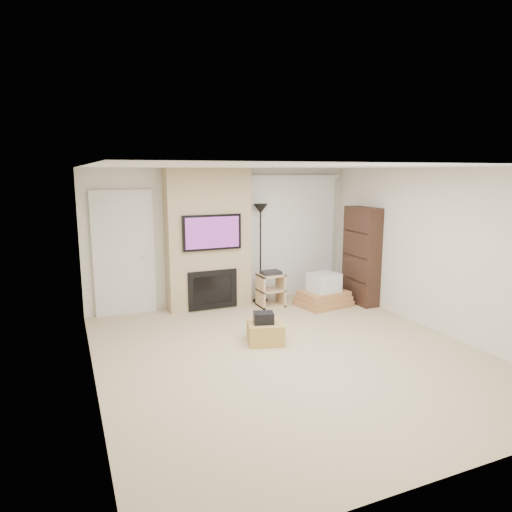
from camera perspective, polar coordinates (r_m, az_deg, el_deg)
name	(u,v)px	position (r m, az deg, el deg)	size (l,w,h in m)	color
floor	(291,354)	(6.34, 4.35, -12.13)	(5.00, 5.50, 0.00)	#C4B189
ceiling	(293,167)	(5.85, 4.70, 11.08)	(5.00, 5.50, 0.00)	white
wall_back	(223,237)	(8.47, -4.12, 2.44)	(5.00, 2.50, 0.00)	silver
wall_front	(459,331)	(3.84, 24.07, -8.52)	(5.00, 2.50, 0.00)	silver
wall_left	(89,282)	(5.32, -20.14, -3.06)	(5.50, 2.50, 0.00)	silver
wall_right	(438,251)	(7.45, 21.83, 0.58)	(5.50, 2.50, 0.00)	silver
hvac_vent	(292,167)	(6.75, 4.54, 10.98)	(0.35, 0.18, 0.01)	silver
ottoman	(265,332)	(6.69, 1.17, -9.48)	(0.50, 0.50, 0.30)	#B69347
black_bag	(264,318)	(6.58, 0.96, -7.73)	(0.28, 0.22, 0.16)	black
fireplace_wall	(209,240)	(8.17, -5.96, 2.00)	(1.50, 0.47, 2.50)	tan
entry_door	(124,254)	(8.07, -16.18, 0.23)	(1.02, 0.11, 2.14)	silver
vertical_blinds	(292,232)	(8.97, 4.49, 3.04)	(1.98, 0.10, 2.37)	silver
floor_lamp	(260,225)	(8.44, 0.57, 3.87)	(0.27, 0.27, 1.85)	black
av_stand	(271,288)	(8.36, 1.85, -3.97)	(0.45, 0.38, 0.66)	#D7B182
box_stack	(324,293)	(8.50, 8.45, -4.64)	(1.00, 0.81, 0.61)	#B47C4A
bookshelf	(361,256)	(8.67, 13.05, 0.04)	(0.30, 0.80, 1.80)	black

